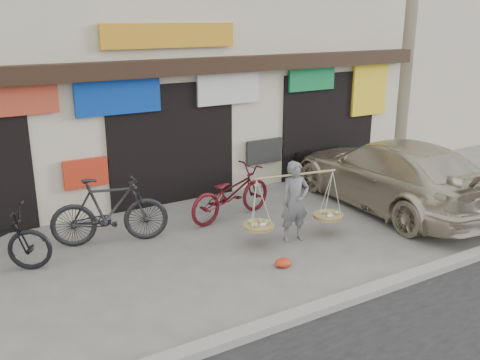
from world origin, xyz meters
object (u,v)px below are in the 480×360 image
street_vendor (295,205)px  suv (390,174)px  bike_2 (231,193)px  bike_1 (110,211)px

street_vendor → suv: 2.99m
street_vendor → suv: bearing=18.5°
bike_2 → street_vendor: bearing=-176.2°
bike_2 → suv: bearing=-120.7°
street_vendor → suv: size_ratio=0.37×
bike_1 → bike_2: bearing=-73.9°
street_vendor → bike_2: bearing=115.2°
bike_1 → suv: suv is taller
street_vendor → bike_1: 3.44m
street_vendor → suv: (2.95, 0.44, 0.05)m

